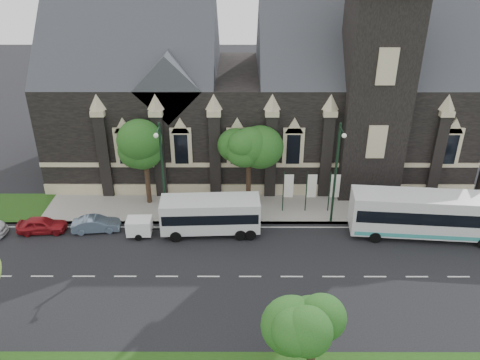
{
  "coord_description": "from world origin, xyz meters",
  "views": [
    {
      "loc": [
        2.32,
        -27.56,
        22.07
      ],
      "look_at": [
        2.26,
        6.0,
        4.73
      ],
      "focal_mm": 36.03,
      "sensor_mm": 36.0,
      "label": 1
    }
  ],
  "objects_px": {
    "street_lamp_mid": "(162,169)",
    "box_trailer": "(139,226)",
    "sedan": "(96,224)",
    "tree_walk_right": "(251,144)",
    "tour_coach": "(432,214)",
    "shuttle_bus": "(211,214)",
    "banner_flag_center": "(310,188)",
    "tree_walk_left": "(147,145)",
    "tree_park_east": "(317,322)",
    "banner_flag_left": "(287,188)",
    "banner_flag_right": "(333,188)",
    "car_far_red": "(42,225)",
    "street_lamp_near": "(337,170)"
  },
  "relations": [
    {
      "from": "box_trailer",
      "to": "sedan",
      "type": "xyz_separation_m",
      "value": [
        -3.72,
        0.67,
        -0.23
      ]
    },
    {
      "from": "street_lamp_mid",
      "to": "car_far_red",
      "type": "relative_size",
      "value": 2.29
    },
    {
      "from": "tree_walk_right",
      "to": "street_lamp_mid",
      "type": "distance_m",
      "value": 8.1
    },
    {
      "from": "banner_flag_right",
      "to": "shuttle_bus",
      "type": "relative_size",
      "value": 0.5
    },
    {
      "from": "tree_walk_right",
      "to": "tree_walk_left",
      "type": "xyz_separation_m",
      "value": [
        -9.01,
        -0.01,
        -0.08
      ]
    },
    {
      "from": "shuttle_bus",
      "to": "banner_flag_center",
      "type": "bearing_deg",
      "value": 18.45
    },
    {
      "from": "tree_walk_left",
      "to": "banner_flag_right",
      "type": "bearing_deg",
      "value": -6.04
    },
    {
      "from": "tree_walk_left",
      "to": "banner_flag_left",
      "type": "xyz_separation_m",
      "value": [
        12.08,
        -1.7,
        -3.35
      ]
    },
    {
      "from": "tree_walk_left",
      "to": "car_far_red",
      "type": "xyz_separation_m",
      "value": [
        -8.21,
        -4.92,
        -5.06
      ]
    },
    {
      "from": "box_trailer",
      "to": "tree_walk_right",
      "type": "bearing_deg",
      "value": 28.98
    },
    {
      "from": "tour_coach",
      "to": "car_far_red",
      "type": "height_order",
      "value": "tour_coach"
    },
    {
      "from": "tree_walk_right",
      "to": "tour_coach",
      "type": "bearing_deg",
      "value": -20.75
    },
    {
      "from": "banner_flag_right",
      "to": "box_trailer",
      "type": "bearing_deg",
      "value": -167.1
    },
    {
      "from": "banner_flag_left",
      "to": "sedan",
      "type": "relative_size",
      "value": 1.04
    },
    {
      "from": "tour_coach",
      "to": "sedan",
      "type": "height_order",
      "value": "tour_coach"
    },
    {
      "from": "banner_flag_left",
      "to": "box_trailer",
      "type": "bearing_deg",
      "value": -163.08
    },
    {
      "from": "street_lamp_mid",
      "to": "tour_coach",
      "type": "relative_size",
      "value": 0.69
    },
    {
      "from": "tree_walk_left",
      "to": "tour_coach",
      "type": "xyz_separation_m",
      "value": [
        23.41,
        -5.45,
        -3.71
      ]
    },
    {
      "from": "street_lamp_mid",
      "to": "banner_flag_right",
      "type": "bearing_deg",
      "value": 7.6
    },
    {
      "from": "sedan",
      "to": "tour_coach",
      "type": "bearing_deg",
      "value": -98.34
    },
    {
      "from": "tree_walk_right",
      "to": "sedan",
      "type": "height_order",
      "value": "tree_walk_right"
    },
    {
      "from": "shuttle_bus",
      "to": "tree_walk_right",
      "type": "bearing_deg",
      "value": 53.43
    },
    {
      "from": "street_lamp_mid",
      "to": "banner_flag_right",
      "type": "distance_m",
      "value": 14.67
    },
    {
      "from": "sedan",
      "to": "banner_flag_center",
      "type": "bearing_deg",
      "value": -87.22
    },
    {
      "from": "street_lamp_near",
      "to": "shuttle_bus",
      "type": "relative_size",
      "value": 1.12
    },
    {
      "from": "tour_coach",
      "to": "sedan",
      "type": "distance_m",
      "value": 27.27
    },
    {
      "from": "street_lamp_near",
      "to": "banner_flag_right",
      "type": "relative_size",
      "value": 2.25
    },
    {
      "from": "tree_walk_right",
      "to": "box_trailer",
      "type": "bearing_deg",
      "value": -149.26
    },
    {
      "from": "tree_walk_left",
      "to": "tour_coach",
      "type": "height_order",
      "value": "tree_walk_left"
    },
    {
      "from": "tour_coach",
      "to": "banner_flag_left",
      "type": "bearing_deg",
      "value": 166.9
    },
    {
      "from": "street_lamp_mid",
      "to": "shuttle_bus",
      "type": "distance_m",
      "value": 5.29
    },
    {
      "from": "tree_walk_left",
      "to": "shuttle_bus",
      "type": "relative_size",
      "value": 0.95
    },
    {
      "from": "tree_walk_right",
      "to": "tour_coach",
      "type": "relative_size",
      "value": 0.6
    },
    {
      "from": "tree_walk_right",
      "to": "tree_walk_left",
      "type": "bearing_deg",
      "value": -179.94
    },
    {
      "from": "street_lamp_near",
      "to": "sedan",
      "type": "height_order",
      "value": "street_lamp_near"
    },
    {
      "from": "sedan",
      "to": "car_far_red",
      "type": "relative_size",
      "value": 0.98
    },
    {
      "from": "tree_walk_left",
      "to": "tree_park_east",
      "type": "bearing_deg",
      "value": -59.13
    },
    {
      "from": "street_lamp_mid",
      "to": "box_trailer",
      "type": "xyz_separation_m",
      "value": [
        -1.9,
        -1.8,
        -4.24
      ]
    },
    {
      "from": "sedan",
      "to": "street_lamp_near",
      "type": "bearing_deg",
      "value": -93.55
    },
    {
      "from": "tree_park_east",
      "to": "box_trailer",
      "type": "bearing_deg",
      "value": 129.56
    },
    {
      "from": "street_lamp_mid",
      "to": "car_far_red",
      "type": "height_order",
      "value": "street_lamp_mid"
    },
    {
      "from": "banner_flag_center",
      "to": "shuttle_bus",
      "type": "height_order",
      "value": "banner_flag_center"
    },
    {
      "from": "street_lamp_near",
      "to": "sedan",
      "type": "relative_size",
      "value": 2.33
    },
    {
      "from": "street_lamp_near",
      "to": "banner_flag_right",
      "type": "xyz_separation_m",
      "value": [
        0.29,
        1.91,
        -2.73
      ]
    },
    {
      "from": "banner_flag_center",
      "to": "tour_coach",
      "type": "distance_m",
      "value": 10.06
    },
    {
      "from": "tree_walk_left",
      "to": "banner_flag_left",
      "type": "relative_size",
      "value": 1.91
    },
    {
      "from": "shuttle_bus",
      "to": "tree_walk_left",
      "type": "bearing_deg",
      "value": 136.48
    },
    {
      "from": "tree_walk_left",
      "to": "sedan",
      "type": "height_order",
      "value": "tree_walk_left"
    },
    {
      "from": "street_lamp_mid",
      "to": "tree_walk_left",
      "type": "bearing_deg",
      "value": 116.47
    },
    {
      "from": "banner_flag_right",
      "to": "shuttle_bus",
      "type": "xyz_separation_m",
      "value": [
        -10.41,
        -3.23,
        -0.61
      ]
    }
  ]
}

